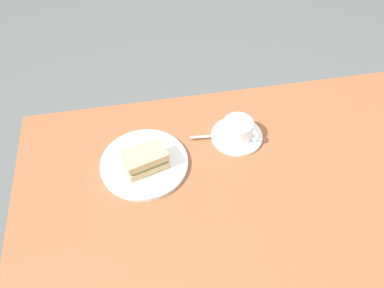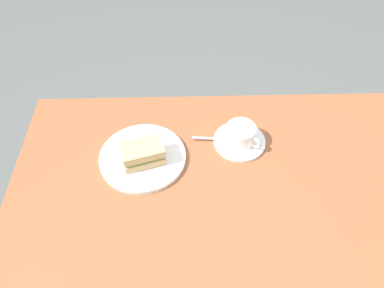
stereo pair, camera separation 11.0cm
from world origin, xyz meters
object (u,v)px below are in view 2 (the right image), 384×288
at_px(coffee_saucer, 239,141).
at_px(spoon, 214,138).
at_px(sandwich_plate, 143,157).
at_px(coffee_cup, 241,134).
at_px(dining_table, 246,224).
at_px(sandwich_front, 143,154).

height_order(coffee_saucer, spoon, spoon).
bearing_deg(spoon, sandwich_plate, 16.53).
bearing_deg(spoon, coffee_cup, 174.16).
xyz_separation_m(sandwich_plate, coffee_cup, (-0.29, -0.06, 0.03)).
relative_size(dining_table, coffee_cup, 13.36).
xyz_separation_m(dining_table, coffee_cup, (0.01, -0.22, 0.14)).
distance_m(dining_table, spoon, 0.27).
bearing_deg(sandwich_plate, coffee_cup, -169.38).
distance_m(sandwich_plate, coffee_cup, 0.30).
height_order(sandwich_front, coffee_saucer, sandwich_front).
xyz_separation_m(sandwich_plate, spoon, (-0.21, -0.06, 0.01)).
bearing_deg(dining_table, sandwich_plate, -29.14).
xyz_separation_m(sandwich_plate, sandwich_front, (-0.00, 0.02, 0.04)).
relative_size(sandwich_plate, coffee_cup, 2.53).
distance_m(dining_table, sandwich_plate, 0.36).
relative_size(sandwich_plate, sandwich_front, 1.90).
height_order(sandwich_plate, coffee_cup, coffee_cup).
bearing_deg(coffee_saucer, coffee_cup, 138.61).
height_order(dining_table, coffee_cup, coffee_cup).
distance_m(coffee_cup, spoon, 0.09).
xyz_separation_m(dining_table, spoon, (0.09, -0.23, 0.11)).
distance_m(coffee_saucer, coffee_cup, 0.03).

